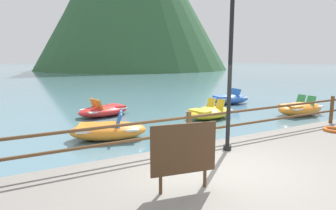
# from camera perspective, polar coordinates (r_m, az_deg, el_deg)

# --- Properties ---
(ground_plane) EXTENTS (200.00, 200.00, 0.00)m
(ground_plane) POSITION_cam_1_polar(r_m,az_deg,el_deg) (44.49, -23.88, 5.31)
(ground_plane) COLOR slate
(dock_railing) EXTENTS (23.92, 0.12, 0.95)m
(dock_railing) POSITION_cam_1_polar(r_m,az_deg,el_deg) (7.12, 4.18, -4.21)
(dock_railing) COLOR brown
(dock_railing) RESTS_ON promenade_dock
(lamp_post) EXTENTS (0.28, 0.28, 4.18)m
(lamp_post) POSITION_cam_1_polar(r_m,az_deg,el_deg) (6.94, 12.52, 11.28)
(lamp_post) COLOR black
(lamp_post) RESTS_ON promenade_dock
(sign_board) EXTENTS (1.17, 0.24, 1.19)m
(sign_board) POSITION_cam_1_polar(r_m,az_deg,el_deg) (4.87, 3.18, -9.00)
(sign_board) COLOR silver
(sign_board) RESTS_ON promenade_dock
(life_ring) EXTENTS (0.61, 0.61, 0.09)m
(life_ring) POSITION_cam_1_polar(r_m,az_deg,el_deg) (10.30, 30.36, -4.29)
(life_ring) COLOR orange
(life_ring) RESTS_ON promenade_dock
(pedal_boat_0) EXTENTS (2.58, 1.31, 0.91)m
(pedal_boat_0) POSITION_cam_1_polar(r_m,az_deg,el_deg) (14.68, 25.00, -0.61)
(pedal_boat_0) COLOR orange
(pedal_boat_0) RESTS_ON ground
(pedal_boat_1) EXTENTS (2.65, 1.81, 0.83)m
(pedal_boat_1) POSITION_cam_1_polar(r_m,az_deg,el_deg) (12.74, 8.40, -1.49)
(pedal_boat_1) COLOR yellow
(pedal_boat_1) RESTS_ON ground
(pedal_boat_3) EXTENTS (2.79, 2.06, 0.89)m
(pedal_boat_3) POSITION_cam_1_polar(r_m,az_deg,el_deg) (9.60, -12.00, -4.97)
(pedal_boat_3) COLOR orange
(pedal_boat_3) RESTS_ON ground
(pedal_boat_4) EXTENTS (2.54, 1.45, 0.87)m
(pedal_boat_4) POSITION_cam_1_polar(r_m,az_deg,el_deg) (16.89, 12.30, 1.22)
(pedal_boat_4) COLOR blue
(pedal_boat_4) RESTS_ON ground
(pedal_boat_5) EXTENTS (2.66, 1.83, 0.83)m
(pedal_boat_5) POSITION_cam_1_polar(r_m,az_deg,el_deg) (13.41, -12.74, -1.07)
(pedal_boat_5) COLOR red
(pedal_boat_5) RESTS_ON ground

